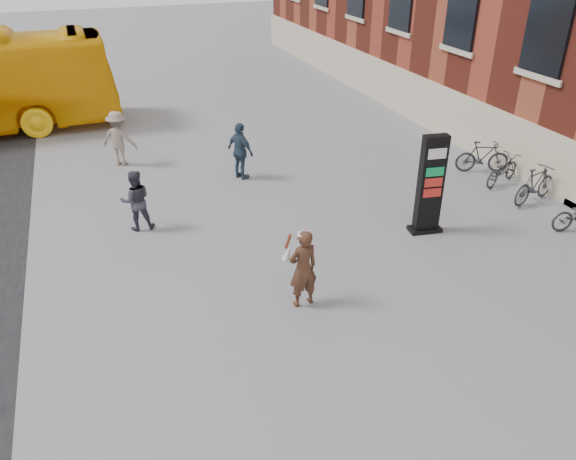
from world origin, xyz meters
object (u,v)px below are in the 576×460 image
object	(u,v)px
pedestrian_b	(119,139)
bike_7	(483,157)
pedestrian_a	(136,200)
bike_5	(535,185)
woman	(303,267)
pedestrian_c	(241,151)
bike_6	(502,170)
info_pylon	(430,185)

from	to	relation	value
pedestrian_b	bike_7	world-z (taller)	pedestrian_b
pedestrian_a	bike_5	bearing A→B (deg)	169.50
woman	bike_7	xyz separation A→B (m)	(8.04, 4.68, -0.39)
woman	bike_5	xyz separation A→B (m)	(8.04, 2.32, -0.37)
pedestrian_c	bike_6	distance (m)	8.06
bike_7	bike_6	bearing A→B (deg)	-158.98
bike_5	bike_6	size ratio (longest dim) A/B	1.06
info_pylon	woman	world-z (taller)	info_pylon
info_pylon	pedestrian_a	distance (m)	7.51
pedestrian_c	bike_6	bearing A→B (deg)	-140.25
pedestrian_a	info_pylon	bearing A→B (deg)	160.06
info_pylon	pedestrian_b	bearing A→B (deg)	140.66
pedestrian_b	pedestrian_a	bearing A→B (deg)	121.19
pedestrian_b	bike_5	world-z (taller)	pedestrian_b
pedestrian_a	bike_7	world-z (taller)	pedestrian_a
info_pylon	pedestrian_a	xyz separation A→B (m)	(-6.99, 2.72, -0.49)
info_pylon	woman	xyz separation A→B (m)	(-4.18, -1.87, -0.40)
info_pylon	bike_7	bearing A→B (deg)	43.72
pedestrian_b	info_pylon	bearing A→B (deg)	164.46
bike_6	bike_7	world-z (taller)	bike_7
woman	pedestrian_a	size ratio (longest dim) A/B	1.08
pedestrian_a	pedestrian_b	world-z (taller)	pedestrian_b
bike_6	woman	bearing A→B (deg)	92.66
bike_5	woman	bearing A→B (deg)	91.29
info_pylon	bike_7	xyz separation A→B (m)	(3.86, 2.81, -0.79)
pedestrian_a	bike_5	distance (m)	11.09
bike_7	pedestrian_b	bearing A→B (deg)	87.74
pedestrian_a	bike_5	world-z (taller)	pedestrian_a
info_pylon	pedestrian_a	size ratio (longest dim) A/B	1.61
woman	bike_7	distance (m)	9.31
pedestrian_a	pedestrian_c	xyz separation A→B (m)	(3.45, 2.27, 0.08)
info_pylon	pedestrian_c	world-z (taller)	info_pylon
pedestrian_c	pedestrian_b	bearing A→B (deg)	26.77
woman	bike_5	size ratio (longest dim) A/B	0.99
bike_6	bike_7	xyz separation A→B (m)	(0.00, 0.97, 0.07)
pedestrian_c	bike_7	world-z (taller)	pedestrian_c
pedestrian_a	bike_6	bearing A→B (deg)	176.71
pedestrian_a	bike_6	world-z (taller)	pedestrian_a
woman	pedestrian_b	bearing A→B (deg)	-80.61
pedestrian_a	bike_7	size ratio (longest dim) A/B	0.95
pedestrian_a	pedestrian_c	world-z (taller)	pedestrian_c
woman	pedestrian_a	distance (m)	5.38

